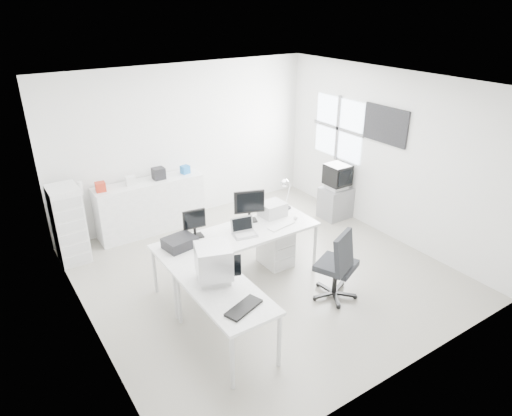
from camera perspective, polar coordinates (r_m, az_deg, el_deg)
floor at (r=6.98m, az=0.92°, el=-8.05°), size 5.00×5.00×0.01m
ceiling at (r=5.95m, az=1.10°, el=15.24°), size 5.00×5.00×0.01m
back_wall at (r=8.39m, az=-8.79°, el=8.00°), size 5.00×0.02×2.80m
left_wall at (r=5.45m, az=-21.26°, el=-3.03°), size 0.02×5.00×2.80m
right_wall at (r=7.94m, az=16.15°, el=6.32°), size 0.02×5.00×2.80m
window at (r=8.65m, az=10.23°, el=9.79°), size 0.02×1.20×1.10m
wall_picture at (r=7.84m, az=15.88°, el=9.95°), size 0.04×0.90×0.60m
main_desk at (r=6.66m, az=-2.20°, el=-6.06°), size 2.40×0.80×0.75m
side_desk at (r=5.52m, az=-3.78°, el=-13.47°), size 0.70×1.40×0.75m
drawer_pedestal at (r=7.07m, az=2.46°, el=-4.80°), size 0.40×0.50×0.60m
inkjet_printer at (r=6.18m, az=-9.51°, el=-4.27°), size 0.45×0.37×0.14m
lcd_monitor_small at (r=6.35m, az=-7.70°, el=-2.00°), size 0.34×0.22×0.40m
lcd_monitor_large at (r=6.72m, az=-0.85°, el=0.17°), size 0.49×0.32×0.47m
laptop at (r=6.36m, az=-1.41°, el=-2.53°), size 0.41×0.42×0.23m
white_keyboard at (r=6.68m, az=3.19°, el=-2.19°), size 0.47×0.21×0.02m
white_mouse at (r=6.87m, az=4.96°, el=-1.24°), size 0.06×0.06×0.06m
laser_printer at (r=6.96m, az=2.06°, el=-0.13°), size 0.38×0.33×0.21m
desk_lamp at (r=7.16m, az=3.98°, el=1.56°), size 0.16×0.16×0.43m
crt_monitor at (r=5.34m, az=-5.33°, el=-6.78°), size 0.55×0.55×0.50m
black_keyboard at (r=5.01m, az=-1.56°, el=-12.37°), size 0.49×0.32×0.03m
office_chair at (r=6.28m, az=10.02°, el=-6.68°), size 0.84×0.84×1.10m
tv_cabinet at (r=8.68m, az=9.88°, el=0.68°), size 0.54×0.44×0.59m
crt_tv at (r=8.48m, az=10.14°, el=3.87°), size 0.50×0.48×0.45m
sideboard at (r=8.19m, az=-13.02°, el=0.23°), size 1.87×0.47×0.94m
clutter_box_a at (r=7.77m, az=-18.87°, el=2.52°), size 0.17×0.15×0.16m
clutter_box_b at (r=7.90m, az=-15.41°, el=3.31°), size 0.17×0.15×0.15m
clutter_box_c at (r=8.04m, az=-12.08°, el=4.24°), size 0.20×0.18×0.20m
clutter_box_d at (r=8.23m, az=-8.85°, el=4.77°), size 0.16×0.15×0.14m
clutter_bottle at (r=7.74m, az=-21.10°, el=2.33°), size 0.07×0.07×0.22m
filing_cabinet at (r=7.58m, az=-22.37°, el=-1.91°), size 0.43×0.51×1.24m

